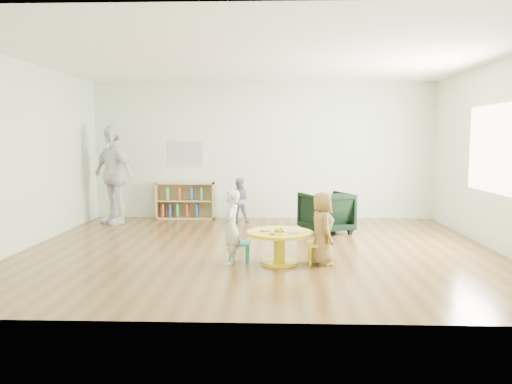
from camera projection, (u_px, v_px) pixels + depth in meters
room at (260, 122)px, 7.27m from camera, size 7.10×7.00×2.80m
activity_table at (280, 241)px, 6.57m from camera, size 0.87×0.87×0.48m
kid_chair_left at (237, 242)px, 6.67m from camera, size 0.29×0.29×0.51m
kid_chair_right at (322, 243)px, 6.56m from camera, size 0.29×0.29×0.53m
bookshelf at (185, 201)px, 10.32m from camera, size 1.20×0.30×0.75m
alphabet_poster at (186, 153)px, 10.34m from camera, size 0.74×0.01×0.54m
armchair at (326, 212)px, 8.75m from camera, size 1.02×1.03×0.72m
child_left at (231, 227)px, 6.55m from camera, size 0.26×0.37×0.98m
child_right at (322, 228)px, 6.52m from camera, size 0.40×0.53×0.97m
toddler at (239, 200)px, 9.85m from camera, size 0.45×0.36×0.88m
adult_caretaker at (113, 175)px, 9.66m from camera, size 1.17×1.05×1.91m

